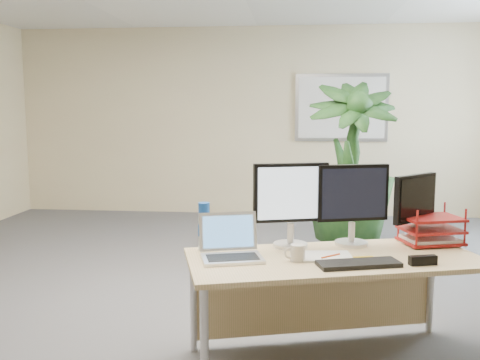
# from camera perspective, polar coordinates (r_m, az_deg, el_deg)

# --- Properties ---
(floor) EXTENTS (8.00, 8.00, 0.00)m
(floor) POSITION_cam_1_polar(r_m,az_deg,el_deg) (4.08, -2.38, -14.46)
(floor) COLOR #48484D
(floor) RESTS_ON ground
(back_wall) EXTENTS (7.00, 0.04, 2.70)m
(back_wall) POSITION_cam_1_polar(r_m,az_deg,el_deg) (7.76, 1.81, 6.24)
(back_wall) COLOR #CAB68F
(back_wall) RESTS_ON floor
(whiteboard) EXTENTS (1.30, 0.04, 0.95)m
(whiteboard) POSITION_cam_1_polar(r_m,az_deg,el_deg) (7.74, 10.77, 7.58)
(whiteboard) COLOR #A1A0A5
(whiteboard) RESTS_ON back_wall
(desk) EXTENTS (1.86, 1.17, 0.66)m
(desk) POSITION_cam_1_polar(r_m,az_deg,el_deg) (3.36, 9.45, -9.91)
(desk) COLOR tan
(desk) RESTS_ON floor
(floor_plant) EXTENTS (0.90, 0.90, 1.50)m
(floor_plant) POSITION_cam_1_polar(r_m,az_deg,el_deg) (5.74, 11.53, -0.39)
(floor_plant) COLOR #143917
(floor_plant) RESTS_ON floor
(monitor_left) EXTENTS (0.47, 0.22, 0.53)m
(monitor_left) POSITION_cam_1_polar(r_m,az_deg,el_deg) (3.37, 5.46, -2.05)
(monitor_left) COLOR silver
(monitor_left) RESTS_ON desk
(monitor_right) EXTENTS (0.46, 0.21, 0.52)m
(monitor_right) POSITION_cam_1_polar(r_m,az_deg,el_deg) (3.48, 11.92, -2.02)
(monitor_right) COLOR silver
(monitor_right) RESTS_ON desk
(monitor_dark) EXTENTS (0.32, 0.30, 0.45)m
(monitor_dark) POSITION_cam_1_polar(r_m,az_deg,el_deg) (3.66, 18.17, -2.40)
(monitor_dark) COLOR silver
(monitor_dark) RESTS_ON desk
(laptop) EXTENTS (0.42, 0.39, 0.25)m
(laptop) POSITION_cam_1_polar(r_m,az_deg,el_deg) (3.17, -1.02, -7.16)
(laptop) COLOR white
(laptop) RESTS_ON desk
(keyboard) EXTENTS (0.48, 0.27, 0.03)m
(keyboard) POSITION_cam_1_polar(r_m,az_deg,el_deg) (3.08, 12.54, -8.71)
(keyboard) COLOR black
(keyboard) RESTS_ON desk
(coffee_mug) EXTENTS (0.12, 0.09, 0.10)m
(coffee_mug) POSITION_cam_1_polar(r_m,az_deg,el_deg) (3.12, 6.10, -7.71)
(coffee_mug) COLOR silver
(coffee_mug) RESTS_ON desk
(spiral_notebook) EXTENTS (0.32, 0.26, 0.01)m
(spiral_notebook) POSITION_cam_1_polar(r_m,az_deg,el_deg) (3.22, 9.18, -8.05)
(spiral_notebook) COLOR silver
(spiral_notebook) RESTS_ON desk
(orange_pen) EXTENTS (0.12, 0.10, 0.01)m
(orange_pen) POSITION_cam_1_polar(r_m,az_deg,el_deg) (3.20, 9.65, -7.99)
(orange_pen) COLOR #F8561B
(orange_pen) RESTS_ON spiral_notebook
(yellow_highlighter) EXTENTS (0.13, 0.05, 0.02)m
(yellow_highlighter) POSITION_cam_1_polar(r_m,az_deg,el_deg) (3.23, 12.95, -8.06)
(yellow_highlighter) COLOR yellow
(yellow_highlighter) RESTS_ON desk
(water_bottle) EXTENTS (0.08, 0.08, 0.30)m
(water_bottle) POSITION_cam_1_polar(r_m,az_deg,el_deg) (3.32, -3.84, -5.07)
(water_bottle) COLOR silver
(water_bottle) RESTS_ON desk
(letter_tray) EXTENTS (0.42, 0.36, 0.17)m
(letter_tray) POSITION_cam_1_polar(r_m,az_deg,el_deg) (3.69, 19.67, -5.23)
(letter_tray) COLOR maroon
(letter_tray) RESTS_ON desk
(stapler) EXTENTS (0.16, 0.08, 0.05)m
(stapler) POSITION_cam_1_polar(r_m,az_deg,el_deg) (3.20, 18.92, -8.10)
(stapler) COLOR black
(stapler) RESTS_ON desk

